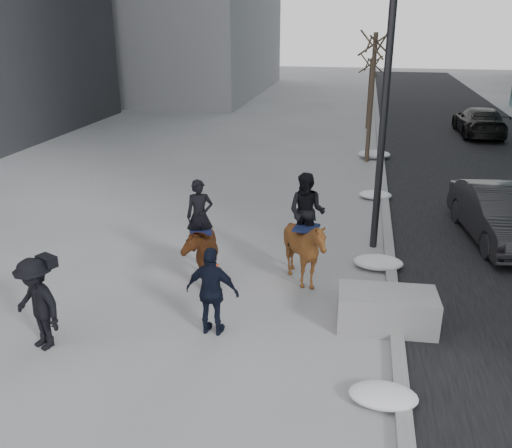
% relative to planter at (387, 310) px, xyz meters
% --- Properties ---
extents(ground, '(120.00, 120.00, 0.00)m').
position_rel_planter_xyz_m(ground, '(-2.80, -0.01, -0.37)').
color(ground, gray).
rests_on(ground, ground).
extents(road, '(8.00, 90.00, 0.01)m').
position_rel_planter_xyz_m(road, '(4.20, 9.99, -0.37)').
color(road, black).
rests_on(road, ground).
extents(curb, '(0.25, 90.00, 0.12)m').
position_rel_planter_xyz_m(curb, '(0.20, 9.99, -0.31)').
color(curb, gray).
rests_on(curb, ground).
extents(planter, '(1.92, 1.03, 0.75)m').
position_rel_planter_xyz_m(planter, '(0.00, 0.00, 0.00)').
color(planter, gray).
rests_on(planter, ground).
extents(car_near, '(2.12, 4.58, 1.45)m').
position_rel_planter_xyz_m(car_near, '(3.07, 5.10, 0.35)').
color(car_near, black).
rests_on(car_near, ground).
extents(car_far, '(2.12, 4.99, 1.44)m').
position_rel_planter_xyz_m(car_far, '(5.16, 19.78, 0.34)').
color(car_far, black).
rests_on(car_far, ground).
extents(tree_near, '(1.20, 1.20, 5.70)m').
position_rel_planter_xyz_m(tree_near, '(-0.40, 13.20, 2.47)').
color(tree_near, '#372A20').
rests_on(tree_near, ground).
extents(tree_far, '(1.20, 1.20, 4.08)m').
position_rel_planter_xyz_m(tree_far, '(-0.40, 20.62, 1.67)').
color(tree_far, '#34291F').
rests_on(tree_far, ground).
extents(mounted_left, '(1.41, 2.02, 2.38)m').
position_rel_planter_xyz_m(mounted_left, '(-4.08, 1.16, 0.51)').
color(mounted_left, '#4B210F').
rests_on(mounted_left, ground).
extents(mounted_right, '(1.62, 1.75, 2.55)m').
position_rel_planter_xyz_m(mounted_right, '(-1.76, 1.54, 0.65)').
color(mounted_right, '#48290E').
rests_on(mounted_right, ground).
extents(feeder, '(1.06, 0.89, 1.75)m').
position_rel_planter_xyz_m(feeder, '(-3.24, -0.83, 0.50)').
color(feeder, black).
rests_on(feeder, ground).
extents(camera_crew, '(1.30, 1.06, 1.75)m').
position_rel_planter_xyz_m(camera_crew, '(-6.17, -1.88, 0.51)').
color(camera_crew, black).
rests_on(camera_crew, ground).
extents(lamppost, '(0.25, 0.84, 9.09)m').
position_rel_planter_xyz_m(lamppost, '(-0.20, 4.06, 4.62)').
color(lamppost, black).
rests_on(lamppost, ground).
extents(snow_piles, '(1.39, 16.87, 0.35)m').
position_rel_planter_xyz_m(snow_piles, '(-0.10, 7.10, -0.22)').
color(snow_piles, silver).
rests_on(snow_piles, ground).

